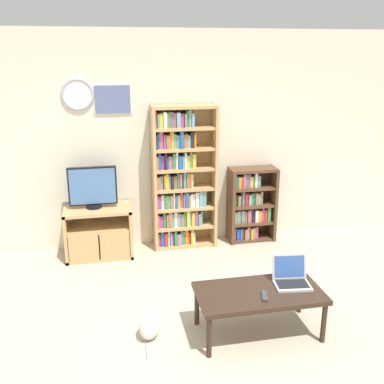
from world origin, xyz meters
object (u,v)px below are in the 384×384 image
at_px(tv_stand, 99,232).
at_px(cat, 150,323).
at_px(bookshelf_short, 249,205).
at_px(remote_near_laptop, 265,296).
at_px(bookshelf_tall, 180,180).
at_px(coffee_table, 259,295).
at_px(television, 93,188).
at_px(laptop, 291,277).

height_order(tv_stand, cat, tv_stand).
height_order(tv_stand, bookshelf_short, bookshelf_short).
xyz_separation_m(tv_stand, bookshelf_short, (1.90, 0.12, 0.16)).
height_order(tv_stand, remote_near_laptop, tv_stand).
bearing_deg(remote_near_laptop, bookshelf_short, 92.61).
relative_size(bookshelf_short, cat, 2.08).
bearing_deg(bookshelf_short, cat, -128.73).
bearing_deg(bookshelf_short, bookshelf_tall, -179.90).
relative_size(tv_stand, cat, 1.69).
bearing_deg(cat, coffee_table, 16.47).
distance_m(television, bookshelf_tall, 1.05).
bearing_deg(bookshelf_tall, laptop, -71.32).
bearing_deg(television, cat, -75.71).
relative_size(laptop, remote_near_laptop, 2.01).
bearing_deg(laptop, bookshelf_tall, 115.53).
relative_size(laptop, cat, 0.73).
relative_size(television, cat, 1.21).
bearing_deg(tv_stand, remote_near_laptop, -55.35).
bearing_deg(bookshelf_tall, television, -175.33).
bearing_deg(television, tv_stand, -44.73).
relative_size(coffee_table, laptop, 3.21).
distance_m(television, bookshelf_short, 1.97).
height_order(bookshelf_short, remote_near_laptop, bookshelf_short).
xyz_separation_m(remote_near_laptop, cat, (-0.93, 0.22, -0.28)).
relative_size(bookshelf_tall, coffee_table, 1.64).
bearing_deg(coffee_table, laptop, 13.08).
height_order(bookshelf_tall, remote_near_laptop, bookshelf_tall).
bearing_deg(tv_stand, television, 135.27).
distance_m(bookshelf_tall, coffee_table, 2.06).
bearing_deg(remote_near_laptop, bookshelf_tall, 116.87).
bearing_deg(remote_near_laptop, coffee_table, 113.37).
xyz_separation_m(television, bookshelf_tall, (1.04, 0.09, 0.01)).
relative_size(television, bookshelf_tall, 0.32).
bearing_deg(cat, remote_near_laptop, 10.64).
bearing_deg(coffee_table, bookshelf_short, 74.07).
bearing_deg(tv_stand, coffee_table, -54.14).
xyz_separation_m(television, coffee_table, (1.37, -1.88, -0.48)).
bearing_deg(coffee_table, tv_stand, 125.86).
distance_m(bookshelf_tall, laptop, 2.04).
bearing_deg(remote_near_laptop, laptop, 47.21).
relative_size(television, laptop, 1.66).
distance_m(television, remote_near_laptop, 2.45).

